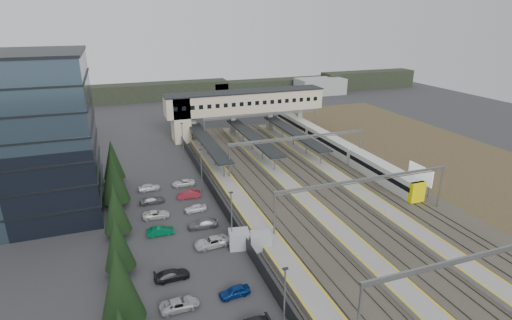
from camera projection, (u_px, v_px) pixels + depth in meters
name	position (u px, v px, depth m)	size (l,w,h in m)	color
ground	(267.00, 212.00, 62.45)	(220.00, 220.00, 0.00)	#2B2B2D
office_building	(5.00, 139.00, 57.46)	(24.30, 18.30, 24.30)	#324451
conifer_row	(116.00, 218.00, 50.39)	(4.42, 49.82, 9.50)	black
car_park	(190.00, 245.00, 52.40)	(10.54, 44.62, 1.29)	#A8A7AD
lampposts	(214.00, 190.00, 59.53)	(0.50, 53.25, 8.07)	slate
fence	(218.00, 199.00, 64.46)	(0.08, 90.00, 2.00)	#26282B
relay_cabin_near	(261.00, 241.00, 52.13)	(3.18, 2.65, 2.30)	gray
relay_cabin_far	(239.00, 239.00, 52.49)	(2.98, 2.62, 2.42)	gray
rail_corridor	(306.00, 189.00, 69.73)	(34.00, 90.00, 0.92)	#343129
canopies	(252.00, 137.00, 87.20)	(23.10, 30.00, 3.28)	black
footbridge	(235.00, 105.00, 99.31)	(40.40, 6.40, 11.20)	beige
gantries	(327.00, 161.00, 66.85)	(28.40, 62.28, 7.17)	slate
train	(331.00, 144.00, 88.87)	(2.69, 56.15, 3.38)	silver
billboard	(420.00, 175.00, 68.07)	(0.21, 5.81, 4.90)	slate
scrub_east	(464.00, 166.00, 81.13)	(34.00, 120.00, 0.06)	#40361F
treeline_far	(237.00, 88.00, 150.58)	(170.00, 19.00, 7.00)	black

